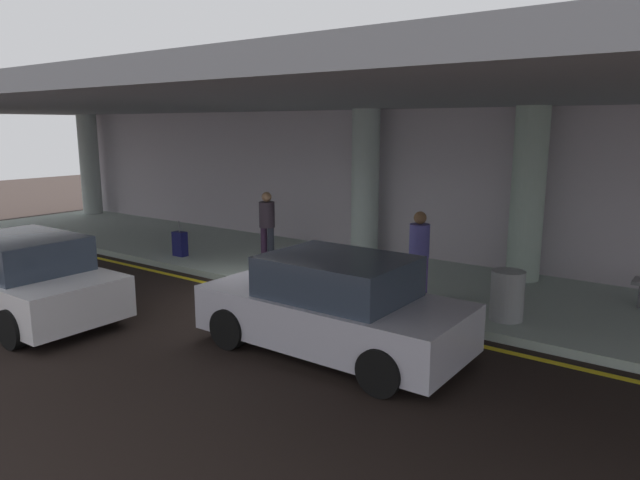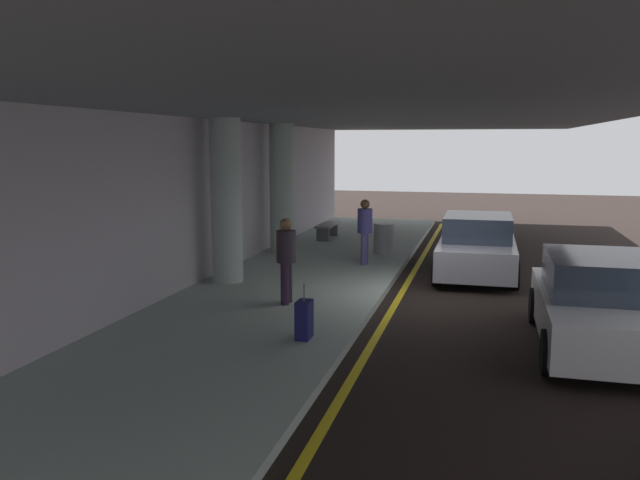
# 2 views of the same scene
# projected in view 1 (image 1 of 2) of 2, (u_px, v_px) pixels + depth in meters

# --- Properties ---
(ground_plane) EXTENTS (60.00, 60.00, 0.00)m
(ground_plane) POSITION_uv_depth(u_px,v_px,m) (238.00, 304.00, 11.13)
(ground_plane) COLOR black
(sidewalk) EXTENTS (26.00, 4.20, 0.15)m
(sidewalk) POSITION_uv_depth(u_px,v_px,m) (331.00, 269.00, 13.57)
(sidewalk) COLOR #A3B4AB
(sidewalk) RESTS_ON ground
(lane_stripe_yellow) EXTENTS (26.00, 0.14, 0.01)m
(lane_stripe_yellow) POSITION_uv_depth(u_px,v_px,m) (263.00, 296.00, 11.68)
(lane_stripe_yellow) COLOR yellow
(lane_stripe_yellow) RESTS_ON ground
(support_column_far_left) EXTENTS (0.69, 0.69, 3.65)m
(support_column_far_left) POSITION_uv_depth(u_px,v_px,m) (90.00, 165.00, 21.33)
(support_column_far_left) COLOR #A8B3AF
(support_column_far_left) RESTS_ON sidewalk
(support_column_left_mid) EXTENTS (0.69, 0.69, 3.65)m
(support_column_left_mid) POSITION_uv_depth(u_px,v_px,m) (365.00, 184.00, 14.38)
(support_column_left_mid) COLOR #A7B6B1
(support_column_left_mid) RESTS_ON sidewalk
(support_column_center) EXTENTS (0.69, 0.69, 3.65)m
(support_column_center) POSITION_uv_depth(u_px,v_px,m) (528.00, 195.00, 12.06)
(support_column_center) COLOR #A0B6A9
(support_column_center) RESTS_ON sidewalk
(ceiling_overhang) EXTENTS (28.00, 13.20, 0.30)m
(ceiling_overhang) POSITION_uv_depth(u_px,v_px,m) (318.00, 99.00, 12.41)
(ceiling_overhang) COLOR gray
(ceiling_overhang) RESTS_ON support_column_far_left
(terminal_back_wall) EXTENTS (26.00, 0.30, 3.80)m
(terminal_back_wall) POSITION_uv_depth(u_px,v_px,m) (381.00, 184.00, 14.99)
(terminal_back_wall) COLOR #B7ADB8
(terminal_back_wall) RESTS_ON ground
(car_silver) EXTENTS (4.10, 1.92, 1.50)m
(car_silver) POSITION_uv_depth(u_px,v_px,m) (334.00, 307.00, 8.69)
(car_silver) COLOR #B7B6C5
(car_silver) RESTS_ON ground
(car_white_no2) EXTENTS (4.10, 1.92, 1.50)m
(car_white_no2) POSITION_uv_depth(u_px,v_px,m) (22.00, 279.00, 10.24)
(car_white_no2) COLOR silver
(car_white_no2) RESTS_ON ground
(traveler_with_luggage) EXTENTS (0.38, 0.38, 1.68)m
(traveler_with_luggage) POSITION_uv_depth(u_px,v_px,m) (267.00, 221.00, 13.97)
(traveler_with_luggage) COLOR #301D34
(traveler_with_luggage) RESTS_ON sidewalk
(person_waiting_for_ride) EXTENTS (0.38, 0.38, 1.68)m
(person_waiting_for_ride) POSITION_uv_depth(u_px,v_px,m) (419.00, 249.00, 10.84)
(person_waiting_for_ride) COLOR #514A87
(person_waiting_for_ride) RESTS_ON sidewalk
(suitcase_upright_primary) EXTENTS (0.36, 0.22, 0.90)m
(suitcase_upright_primary) POSITION_uv_depth(u_px,v_px,m) (180.00, 244.00, 14.55)
(suitcase_upright_primary) COLOR #151753
(suitcase_upright_primary) RESTS_ON sidewalk
(trash_bin_steel) EXTENTS (0.56, 0.56, 0.85)m
(trash_bin_steel) POSITION_uv_depth(u_px,v_px,m) (507.00, 295.00, 9.75)
(trash_bin_steel) COLOR gray
(trash_bin_steel) RESTS_ON sidewalk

